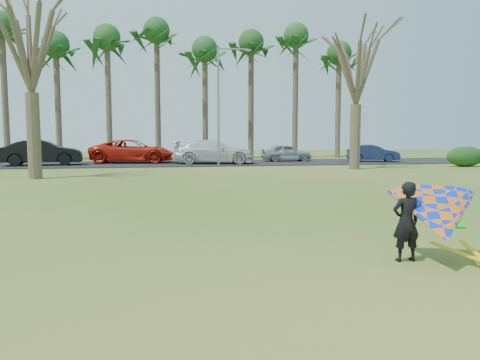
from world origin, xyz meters
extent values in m
plane|color=#225512|center=(0.00, 0.00, 0.00)|extent=(100.00, 100.00, 0.00)
cube|color=black|center=(0.00, 25.00, 0.03)|extent=(46.00, 7.00, 0.06)
cylinder|color=#47392A|center=(-14.00, 31.00, 5.20)|extent=(0.48, 0.48, 10.40)
ellipsoid|color=#194518|center=(-14.00, 31.00, 10.70)|extent=(4.84, 4.84, 3.08)
cylinder|color=#4E3E2E|center=(-10.00, 31.00, 4.50)|extent=(0.48, 0.48, 9.00)
ellipsoid|color=#1C4C1B|center=(-10.00, 31.00, 9.30)|extent=(4.84, 4.84, 3.08)
cylinder|color=brown|center=(-6.00, 31.00, 4.85)|extent=(0.48, 0.48, 9.70)
ellipsoid|color=#1C4D1B|center=(-6.00, 31.00, 10.00)|extent=(4.84, 4.84, 3.08)
cylinder|color=#4B3D2D|center=(-2.00, 31.00, 5.20)|extent=(0.48, 0.48, 10.40)
ellipsoid|color=#1A4719|center=(-2.00, 31.00, 10.70)|extent=(4.84, 4.84, 3.08)
cylinder|color=#4D3E2E|center=(2.00, 31.00, 4.50)|extent=(0.48, 0.48, 9.00)
ellipsoid|color=#19461C|center=(2.00, 31.00, 9.30)|extent=(4.84, 4.84, 3.08)
cylinder|color=#4A392C|center=(6.00, 31.00, 4.85)|extent=(0.48, 0.48, 9.70)
ellipsoid|color=#194017|center=(6.00, 31.00, 10.00)|extent=(4.84, 4.84, 3.08)
cylinder|color=#46362A|center=(10.00, 31.00, 5.20)|extent=(0.48, 0.48, 10.40)
ellipsoid|color=#1D491A|center=(10.00, 31.00, 10.70)|extent=(4.84, 4.84, 3.08)
cylinder|color=#4C3D2D|center=(14.00, 31.00, 4.50)|extent=(0.48, 0.48, 9.00)
ellipsoid|color=#184017|center=(14.00, 31.00, 9.30)|extent=(4.84, 4.84, 3.08)
cylinder|color=#4C3F2D|center=(-8.00, 15.00, 2.10)|extent=(0.64, 0.64, 4.20)
cylinder|color=brown|center=(10.00, 18.00, 1.99)|extent=(0.64, 0.64, 3.99)
cylinder|color=gray|center=(2.00, 22.00, 4.00)|extent=(0.16, 0.16, 8.00)
cylinder|color=gray|center=(3.00, 22.00, 7.80)|extent=(2.00, 0.10, 0.10)
cube|color=gray|center=(4.00, 22.00, 7.75)|extent=(0.40, 0.18, 0.12)
ellipsoid|color=#173E16|center=(18.23, 18.84, 0.68)|extent=(2.71, 1.23, 1.36)
imported|color=black|center=(-9.80, 24.22, 0.92)|extent=(5.38, 2.36, 1.72)
imported|color=red|center=(-3.87, 25.90, 0.91)|extent=(6.40, 3.52, 1.70)
imported|color=silver|center=(1.91, 24.02, 0.90)|extent=(6.15, 3.37, 1.69)
imported|color=#9599A2|center=(7.81, 25.88, 0.72)|extent=(3.87, 1.61, 1.31)
imported|color=#182148|center=(14.13, 24.09, 0.70)|extent=(4.13, 2.46, 1.29)
imported|color=black|center=(2.30, -1.86, 0.71)|extent=(0.53, 0.37, 1.42)
cone|color=#052FF5|center=(2.75, -2.11, 0.85)|extent=(2.13, 2.39, 2.02)
cube|color=#0CBF19|center=(2.87, -2.19, 0.80)|extent=(0.62, 0.60, 0.24)
cube|color=yellow|center=(3.30, -2.46, 0.01)|extent=(0.85, 1.66, 0.28)
camera|label=1|loc=(-1.97, -9.35, 2.27)|focal=35.00mm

